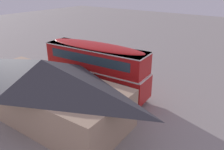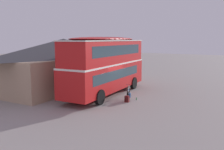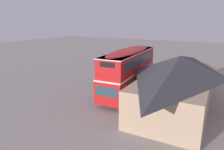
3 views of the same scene
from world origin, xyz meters
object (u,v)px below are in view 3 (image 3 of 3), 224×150
Objects in this scene: water_bottle_green_metal at (107,87)px; double_decker_bus at (129,70)px; touring_bicycle at (112,86)px; backpack_on_ground at (113,84)px.

double_decker_bus is at bearing 80.19° from water_bottle_green_metal.
touring_bicycle reaches higher than backpack_on_ground.
double_decker_bus is 3.88m from backpack_on_ground.
double_decker_bus is at bearing 81.16° from touring_bicycle.
water_bottle_green_metal is at bearing -21.15° from backpack_on_ground.
double_decker_bus reaches higher than water_bottle_green_metal.
touring_bicycle is at bearing 77.30° from water_bottle_green_metal.
touring_bicycle is (-0.36, -2.30, -2.27)m from double_decker_bus.
water_bottle_green_metal is at bearing -102.70° from touring_bicycle.
touring_bicycle is 0.83m from water_bottle_green_metal.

